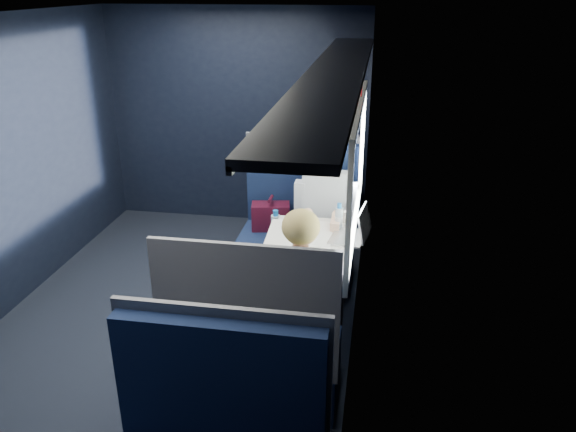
% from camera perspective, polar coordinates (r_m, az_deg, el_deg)
% --- Properties ---
extents(ground, '(2.80, 4.20, 0.01)m').
position_cam_1_polar(ground, '(4.71, -11.05, -10.08)').
color(ground, black).
extents(room_shell, '(3.00, 4.40, 2.40)m').
position_cam_1_polar(room_shell, '(4.10, -12.29, 7.59)').
color(room_shell, black).
rests_on(room_shell, ground).
extents(table, '(0.62, 1.00, 0.74)m').
position_cam_1_polar(table, '(4.14, 1.81, -3.77)').
color(table, '#54565E').
rests_on(table, ground).
extents(seat_bay_near, '(1.04, 0.62, 1.26)m').
position_cam_1_polar(seat_bay_near, '(5.05, 0.94, -1.70)').
color(seat_bay_near, black).
rests_on(seat_bay_near, ground).
extents(seat_bay_far, '(1.04, 0.62, 1.26)m').
position_cam_1_polar(seat_bay_far, '(3.56, -3.18, -13.38)').
color(seat_bay_far, black).
rests_on(seat_bay_far, ground).
extents(seat_row_front, '(1.04, 0.51, 1.16)m').
position_cam_1_polar(seat_row_front, '(5.90, 2.38, 1.85)').
color(seat_row_front, black).
rests_on(seat_row_front, ground).
extents(man, '(0.53, 0.56, 1.32)m').
position_cam_1_polar(man, '(4.75, 3.76, 0.49)').
color(man, black).
rests_on(man, ground).
extents(woman, '(0.53, 0.56, 1.32)m').
position_cam_1_polar(woman, '(3.49, 1.35, -8.03)').
color(woman, black).
rests_on(woman, ground).
extents(papers, '(0.52, 0.72, 0.01)m').
position_cam_1_polar(papers, '(4.17, 1.05, -2.38)').
color(papers, white).
rests_on(papers, table).
extents(laptop, '(0.29, 0.36, 0.24)m').
position_cam_1_polar(laptop, '(4.19, 6.89, -1.46)').
color(laptop, silver).
rests_on(laptop, table).
extents(bottle_small, '(0.06, 0.06, 0.21)m').
position_cam_1_polar(bottle_small, '(4.33, 5.20, -0.17)').
color(bottle_small, silver).
rests_on(bottle_small, table).
extents(cup, '(0.07, 0.07, 0.09)m').
position_cam_1_polar(cup, '(4.47, 6.07, -0.10)').
color(cup, white).
rests_on(cup, table).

